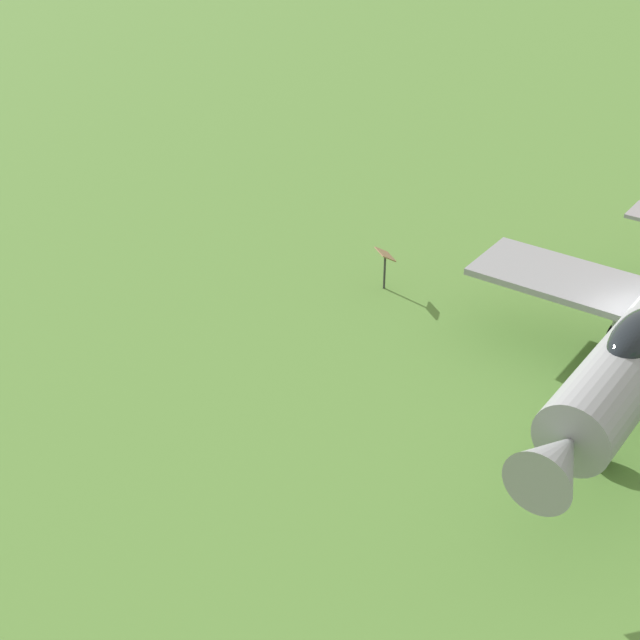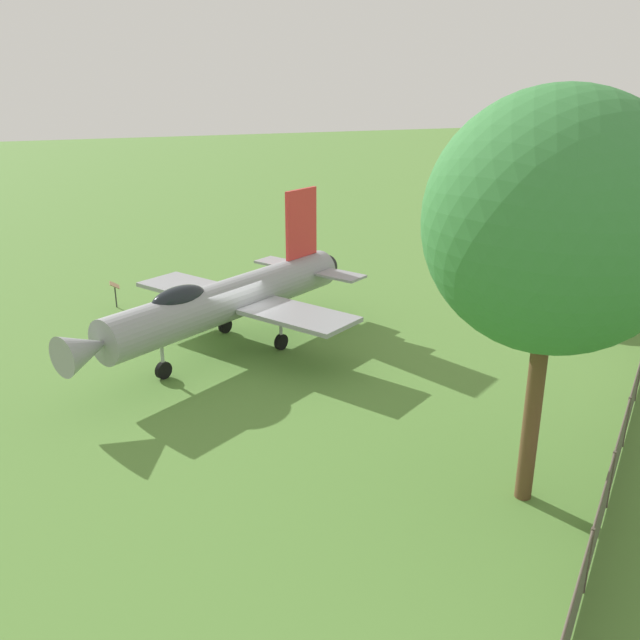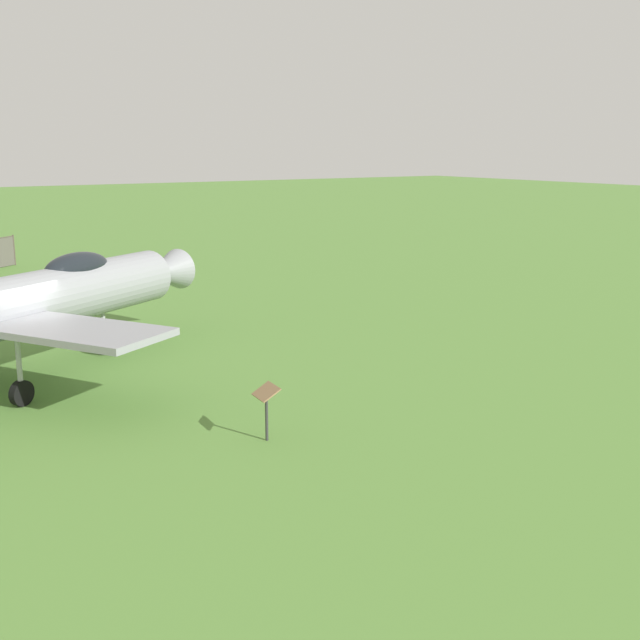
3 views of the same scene
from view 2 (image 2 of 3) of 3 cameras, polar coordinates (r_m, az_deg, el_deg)
name	(u,v)px [view 2 (image 2 of 3)]	position (r m, az deg, el deg)	size (l,w,h in m)	color
ground_plane	(233,349)	(25.28, -7.41, -2.46)	(200.00, 200.00, 0.00)	#568438
display_jet	(224,300)	(24.38, -8.15, 1.66)	(9.23, 11.91, 5.43)	gray
shade_tree	(555,223)	(14.93, 19.27, 7.73)	(5.64, 5.51, 9.44)	brown
perimeter_fence	(633,397)	(21.58, 24.95, -5.97)	(22.05, 27.38, 1.49)	#4C4238
shrub_near_fence	(595,314)	(29.15, 22.27, 0.47)	(2.06, 2.09, 1.19)	#235B26
info_plaque	(115,289)	(30.74, -16.98, 2.56)	(0.63, 0.44, 1.14)	#333333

